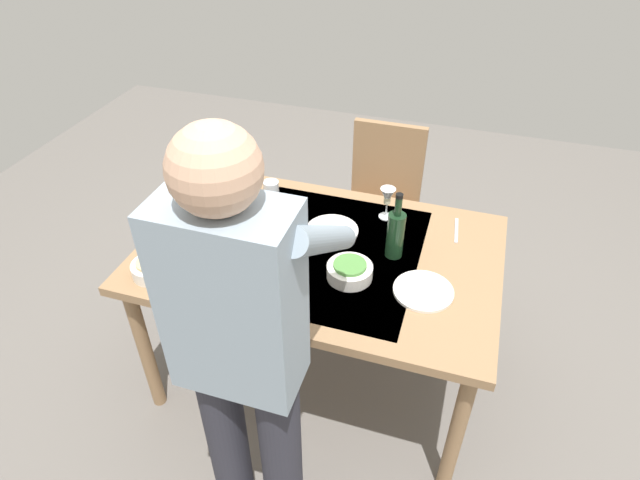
{
  "coord_description": "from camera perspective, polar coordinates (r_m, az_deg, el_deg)",
  "views": [
    {
      "loc": [
        -0.53,
        1.67,
        2.17
      ],
      "look_at": [
        0.0,
        0.0,
        0.82
      ],
      "focal_mm": 30.09,
      "sensor_mm": 36.0,
      "label": 1
    }
  ],
  "objects": [
    {
      "name": "person_server",
      "position": [
        1.61,
        -8.05,
        -11.58
      ],
      "size": [
        0.42,
        0.61,
        1.69
      ],
      "color": "#2D2D38",
      "rests_on": "ground_plane"
    },
    {
      "name": "table_fork",
      "position": [
        2.42,
        14.3,
        1.0
      ],
      "size": [
        0.03,
        0.18,
        0.0
      ],
      "primitive_type": "cube",
      "rotation": [
        0.0,
        0.0,
        0.09
      ],
      "color": "silver",
      "rests_on": "dining_table"
    },
    {
      "name": "table_knife",
      "position": [
        2.0,
        -3.89,
        -6.79
      ],
      "size": [
        0.07,
        0.2,
        0.0
      ],
      "primitive_type": "cube",
      "rotation": [
        0.0,
        0.0,
        0.28
      ],
      "color": "silver",
      "rests_on": "dining_table"
    },
    {
      "name": "wine_bottle",
      "position": [
        2.17,
        8.03,
        0.71
      ],
      "size": [
        0.07,
        0.07,
        0.3
      ],
      "color": "black",
      "rests_on": "dining_table"
    },
    {
      "name": "dining_table",
      "position": [
        2.29,
        -0.0,
        -2.52
      ],
      "size": [
        1.48,
        0.97,
        0.77
      ],
      "color": "#93704C",
      "rests_on": "ground_plane"
    },
    {
      "name": "ground_plane",
      "position": [
        2.79,
        -0.0,
        -13.5
      ],
      "size": [
        6.0,
        6.0,
        0.0
      ],
      "primitive_type": "plane",
      "color": "#66605B"
    },
    {
      "name": "wine_glass_left",
      "position": [
        2.08,
        -12.98,
        -2.12
      ],
      "size": [
        0.07,
        0.07,
        0.15
      ],
      "color": "white",
      "rests_on": "dining_table"
    },
    {
      "name": "chair_near",
      "position": [
        3.05,
        6.63,
        4.79
      ],
      "size": [
        0.4,
        0.4,
        0.91
      ],
      "color": "brown",
      "rests_on": "ground_plane"
    },
    {
      "name": "wine_glass_right",
      "position": [
        2.39,
        7.18,
        4.48
      ],
      "size": [
        0.07,
        0.07,
        0.15
      ],
      "color": "white",
      "rests_on": "dining_table"
    },
    {
      "name": "dinner_plate_near",
      "position": [
        2.08,
        10.93,
        -5.34
      ],
      "size": [
        0.23,
        0.23,
        0.01
      ],
      "primitive_type": "cylinder",
      "color": "white",
      "rests_on": "dining_table"
    },
    {
      "name": "side_bowl_salad",
      "position": [
        2.09,
        3.18,
        -3.26
      ],
      "size": [
        0.18,
        0.18,
        0.07
      ],
      "color": "white",
      "rests_on": "dining_table"
    },
    {
      "name": "water_cup_near_left",
      "position": [
        2.36,
        -3.17,
        2.6
      ],
      "size": [
        0.07,
        0.07,
        0.1
      ],
      "primitive_type": "cylinder",
      "color": "silver",
      "rests_on": "dining_table"
    },
    {
      "name": "side_bowl_bread",
      "position": [
        2.2,
        -17.42,
        -2.84
      ],
      "size": [
        0.16,
        0.16,
        0.07
      ],
      "color": "white",
      "rests_on": "dining_table"
    },
    {
      "name": "serving_bowl_pasta",
      "position": [
        2.37,
        -10.41,
        1.74
      ],
      "size": [
        0.3,
        0.3,
        0.07
      ],
      "color": "white",
      "rests_on": "dining_table"
    },
    {
      "name": "dinner_plate_far",
      "position": [
        2.34,
        1.29,
        1.03
      ],
      "size": [
        0.23,
        0.23,
        0.01
      ],
      "primitive_type": "cylinder",
      "color": "white",
      "rests_on": "dining_table"
    },
    {
      "name": "water_cup_near_right",
      "position": [
        2.18,
        -3.95,
        -0.67
      ],
      "size": [
        0.07,
        0.07,
        0.11
      ],
      "primitive_type": "cylinder",
      "color": "silver",
      "rests_on": "dining_table"
    },
    {
      "name": "water_cup_far_left",
      "position": [
        2.52,
        -5.19,
        5.13
      ],
      "size": [
        0.07,
        0.07,
        0.11
      ],
      "primitive_type": "cylinder",
      "color": "silver",
      "rests_on": "dining_table"
    }
  ]
}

